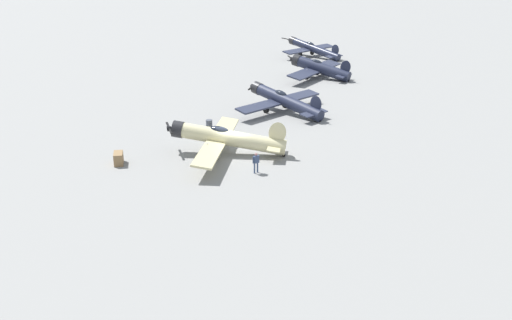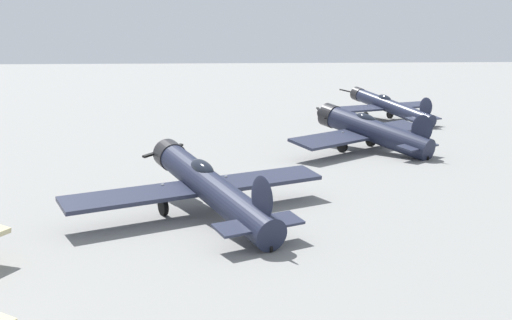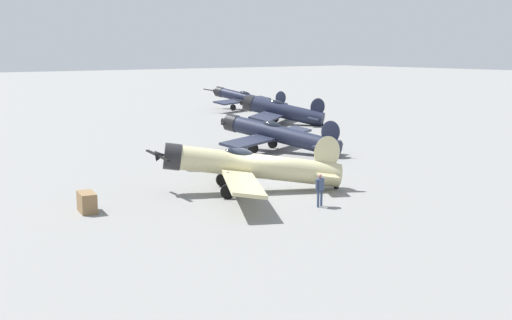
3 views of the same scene
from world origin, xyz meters
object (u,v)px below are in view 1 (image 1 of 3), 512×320
(airplane_outer_stand, at_px, (312,48))
(ground_crew_mechanic, at_px, (256,161))
(airplane_foreground, at_px, (225,138))
(fuel_drum, at_px, (209,124))
(equipment_crate, at_px, (119,158))
(airplane_mid_apron, at_px, (284,100))
(airplane_far_line, at_px, (319,68))

(airplane_outer_stand, bearing_deg, ground_crew_mechanic, 126.08)
(airplane_foreground, xyz_separation_m, fuel_drum, (0.77, 7.41, -1.03))
(ground_crew_mechanic, bearing_deg, fuel_drum, 165.34)
(ground_crew_mechanic, xyz_separation_m, equipment_crate, (-9.95, 5.95, -0.53))
(airplane_mid_apron, xyz_separation_m, airplane_far_line, (11.74, 14.34, 0.05))
(airplane_outer_stand, relative_size, equipment_crate, 7.44)
(airplane_far_line, distance_m, ground_crew_mechanic, 36.14)
(airplane_mid_apron, bearing_deg, equipment_crate, 92.25)
(airplane_mid_apron, relative_size, fuel_drum, 12.40)
(airplane_far_line, relative_size, fuel_drum, 12.64)
(airplane_foreground, xyz_separation_m, airplane_mid_apron, (10.09, 10.13, -0.09))
(airplane_foreground, bearing_deg, ground_crew_mechanic, 129.39)
(airplane_mid_apron, height_order, fuel_drum, airplane_mid_apron)
(airplane_mid_apron, xyz_separation_m, equipment_crate, (-19.08, -9.21, -0.91))
(airplane_foreground, bearing_deg, airplane_far_line, -103.17)
(airplane_mid_apron, height_order, equipment_crate, airplane_mid_apron)
(airplane_outer_stand, xyz_separation_m, ground_crew_mechanic, (-27.58, -44.66, -0.43))
(airplane_far_line, xyz_separation_m, airplane_outer_stand, (6.71, 15.17, 0.01))
(airplane_outer_stand, bearing_deg, airplane_far_line, 133.93)
(airplane_foreground, distance_m, ground_crew_mechanic, 5.13)
(airplane_far_line, bearing_deg, equipment_crate, 90.29)
(ground_crew_mechanic, xyz_separation_m, fuel_drum, (-0.19, 12.43, -0.56))
(airplane_mid_apron, height_order, ground_crew_mechanic, airplane_mid_apron)
(airplane_mid_apron, height_order, airplane_outer_stand, airplane_outer_stand)
(fuel_drum, bearing_deg, equipment_crate, -146.39)
(airplane_far_line, height_order, ground_crew_mechanic, airplane_far_line)
(airplane_mid_apron, xyz_separation_m, airplane_outer_stand, (18.45, 29.51, 0.06))
(airplane_outer_stand, xyz_separation_m, fuel_drum, (-27.77, -32.23, -0.99))
(airplane_mid_apron, relative_size, ground_crew_mechanic, 6.83)
(airplane_far_line, bearing_deg, airplane_foreground, 101.17)
(airplane_far_line, bearing_deg, airplane_outer_stand, -60.94)
(airplane_mid_apron, distance_m, airplane_outer_stand, 34.80)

